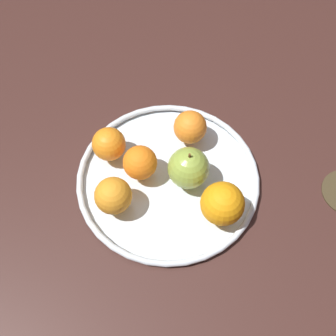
% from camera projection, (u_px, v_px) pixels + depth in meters
% --- Properties ---
extents(ground_plane, '(1.43, 1.43, 0.04)m').
position_uv_depth(ground_plane, '(168.00, 185.00, 0.83)').
color(ground_plane, '#3B221D').
extents(fruit_bowl, '(0.36, 0.36, 0.02)m').
position_uv_depth(fruit_bowl, '(168.00, 178.00, 0.81)').
color(fruit_bowl, silver).
rests_on(fruit_bowl, ground_plane).
extents(apple, '(0.08, 0.08, 0.09)m').
position_uv_depth(apple, '(189.00, 168.00, 0.76)').
color(apple, '#8EAC40').
rests_on(apple, fruit_bowl).
extents(orange_front_left, '(0.07, 0.07, 0.07)m').
position_uv_depth(orange_front_left, '(109.00, 144.00, 0.80)').
color(orange_front_left, orange).
rests_on(orange_front_left, fruit_bowl).
extents(orange_front_right, '(0.07, 0.07, 0.07)m').
position_uv_depth(orange_front_right, '(140.00, 163.00, 0.77)').
color(orange_front_right, orange).
rests_on(orange_front_right, fruit_bowl).
extents(orange_center, '(0.07, 0.07, 0.07)m').
position_uv_depth(orange_center, '(113.00, 196.00, 0.74)').
color(orange_center, orange).
rests_on(orange_center, fruit_bowl).
extents(orange_back_left, '(0.08, 0.08, 0.08)m').
position_uv_depth(orange_back_left, '(222.00, 204.00, 0.72)').
color(orange_back_left, orange).
rests_on(orange_back_left, fruit_bowl).
extents(orange_back_right, '(0.07, 0.07, 0.07)m').
position_uv_depth(orange_back_right, '(190.00, 127.00, 0.82)').
color(orange_back_right, orange).
rests_on(orange_back_right, fruit_bowl).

